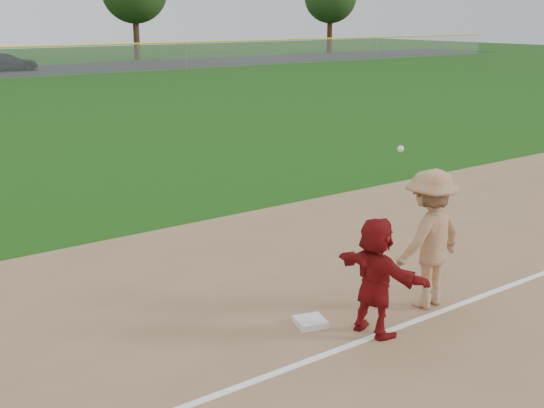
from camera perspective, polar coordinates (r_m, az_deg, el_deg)
ground at (r=9.71m, az=5.29°, el=-9.35°), size 160.00×160.00×0.00m
foul_line at (r=9.18m, az=8.65°, el=-10.85°), size 60.00×0.10×0.01m
first_base at (r=9.38m, az=3.24°, el=-9.83°), size 0.48×0.48×0.09m
base_runner at (r=8.95m, az=8.65°, el=-6.01°), size 0.61×1.52×1.60m
car_right at (r=54.85m, az=-21.36°, el=11.01°), size 4.51×1.92×1.30m
first_base_play at (r=9.89m, az=13.00°, el=-2.86°), size 1.35×0.84×2.37m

